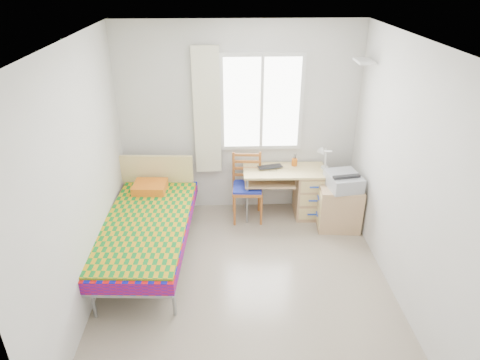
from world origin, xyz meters
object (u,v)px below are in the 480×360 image
bed (147,224)px  chair (248,183)px  desk (304,190)px  printer (344,180)px  cabinet (339,206)px

bed → chair: size_ratio=2.32×
bed → desk: 2.22m
desk → printer: bearing=-38.3°
chair → cabinet: chair is taller
bed → printer: (2.46, 0.54, 0.26)m
bed → cabinet: size_ratio=3.60×
bed → desk: (2.03, 0.89, -0.06)m
chair → printer: bearing=-11.2°
desk → printer: printer is taller
cabinet → desk: bearing=146.9°
bed → cabinet: 2.51m
desk → printer: (0.42, -0.35, 0.32)m
desk → chair: chair is taller
desk → cabinet: desk is taller
cabinet → bed: bearing=-161.8°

